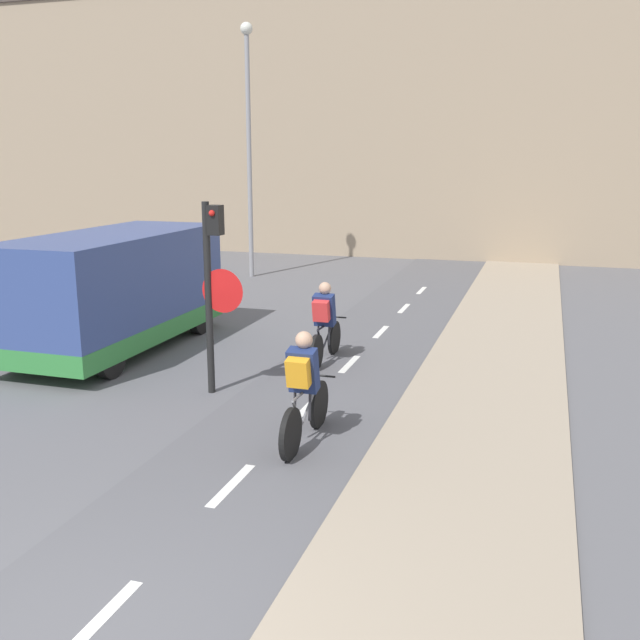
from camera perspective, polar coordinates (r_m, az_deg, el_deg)
building_row_background at (r=28.09m, az=11.55°, el=15.68°), size 60.00×5.20×10.14m
traffic_light_pole at (r=10.86m, az=-8.56°, el=3.46°), size 0.67×0.25×2.96m
street_lamp_far at (r=21.85m, az=-5.74°, el=15.10°), size 0.36×0.36×7.37m
cyclist_near at (r=9.02m, az=-1.31°, el=-5.74°), size 0.46×1.78×1.49m
cyclist_far at (r=12.61m, az=0.37°, el=-0.36°), size 0.46×1.72×1.46m
van at (r=13.95m, az=-16.04°, el=2.09°), size 2.02×4.98×2.22m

